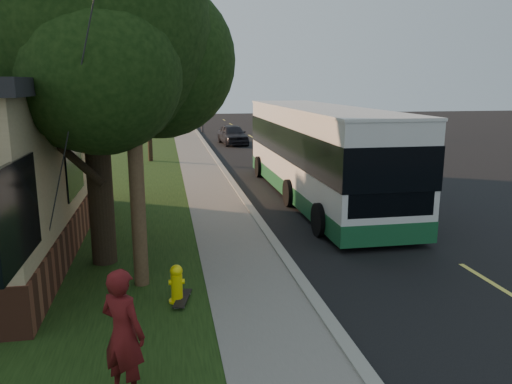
% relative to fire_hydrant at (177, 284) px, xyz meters
% --- Properties ---
extents(ground, '(120.00, 120.00, 0.00)m').
position_rel_fire_hydrant_xyz_m(ground, '(2.60, 0.00, -0.43)').
color(ground, black).
rests_on(ground, ground).
extents(road, '(8.00, 80.00, 0.01)m').
position_rel_fire_hydrant_xyz_m(road, '(6.60, 10.00, -0.43)').
color(road, black).
rests_on(road, ground).
extents(curb, '(0.25, 80.00, 0.12)m').
position_rel_fire_hydrant_xyz_m(curb, '(2.60, 10.00, -0.37)').
color(curb, gray).
rests_on(curb, ground).
extents(sidewalk, '(2.00, 80.00, 0.08)m').
position_rel_fire_hydrant_xyz_m(sidewalk, '(1.60, 10.00, -0.39)').
color(sidewalk, slate).
rests_on(sidewalk, ground).
extents(grass_verge, '(5.00, 80.00, 0.07)m').
position_rel_fire_hydrant_xyz_m(grass_verge, '(-1.90, 10.00, -0.40)').
color(grass_verge, black).
rests_on(grass_verge, ground).
extents(fire_hydrant, '(0.32, 0.32, 0.74)m').
position_rel_fire_hydrant_xyz_m(fire_hydrant, '(0.00, 0.00, 0.00)').
color(fire_hydrant, yellow).
rests_on(fire_hydrant, grass_verge).
extents(utility_pole, '(2.86, 3.21, 9.07)m').
position_rel_fire_hydrant_xyz_m(utility_pole, '(-0.71, 0.99, 4.20)').
color(utility_pole, '#473321').
rests_on(utility_pole, ground).
extents(leafy_tree, '(6.30, 6.00, 7.80)m').
position_rel_fire_hydrant_xyz_m(leafy_tree, '(-1.57, 2.65, 4.73)').
color(leafy_tree, black).
rests_on(leafy_tree, grass_verge).
extents(bare_tree_near, '(1.38, 1.21, 4.31)m').
position_rel_fire_hydrant_xyz_m(bare_tree_near, '(-0.90, 18.00, 1.72)').
color(bare_tree_near, black).
rests_on(bare_tree_near, grass_verge).
extents(bare_tree_far, '(1.38, 1.21, 4.03)m').
position_rel_fire_hydrant_xyz_m(bare_tree_far, '(-0.40, 30.00, 1.57)').
color(bare_tree_far, black).
rests_on(bare_tree_far, grass_verge).
extents(traffic_signal, '(0.18, 0.22, 5.50)m').
position_rel_fire_hydrant_xyz_m(traffic_signal, '(3.10, 34.00, 2.73)').
color(traffic_signal, '#2D2D30').
rests_on(traffic_signal, ground).
extents(transit_bus, '(2.85, 12.33, 3.34)m').
position_rel_fire_hydrant_xyz_m(transit_bus, '(5.30, 8.21, 1.35)').
color(transit_bus, silver).
rests_on(transit_bus, ground).
extents(skateboarder, '(0.78, 0.74, 1.80)m').
position_rel_fire_hydrant_xyz_m(skateboarder, '(-0.75, -2.84, 0.54)').
color(skateboarder, '#551112').
rests_on(skateboarder, grass_verge).
extents(skateboard_main, '(0.41, 0.88, 0.08)m').
position_rel_fire_hydrant_xyz_m(skateboard_main, '(0.10, -0.02, -0.30)').
color(skateboard_main, black).
rests_on(skateboard_main, grass_verge).
extents(distant_car, '(1.94, 4.10, 1.35)m').
position_rel_fire_hydrant_xyz_m(distant_car, '(4.50, 25.14, 0.24)').
color(distant_car, black).
rests_on(distant_car, ground).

